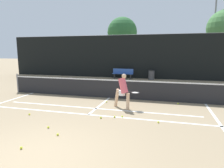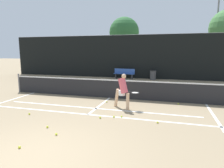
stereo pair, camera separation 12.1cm
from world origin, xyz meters
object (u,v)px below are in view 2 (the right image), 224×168
at_px(player_practicing, 123,90).
at_px(trash_bin, 153,75).
at_px(parked_car, 148,68).
at_px(courtside_bench, 124,73).

distance_m(player_practicing, trash_bin, 8.85).
bearing_deg(parked_car, trash_bin, -78.70).
height_order(courtside_bench, trash_bin, courtside_bench).
bearing_deg(trash_bin, player_practicing, -93.29).
distance_m(courtside_bench, parked_car, 4.57).
bearing_deg(player_practicing, courtside_bench, 131.19).
relative_size(courtside_bench, parked_car, 0.44).
relative_size(player_practicing, trash_bin, 1.83).
bearing_deg(courtside_bench, player_practicing, -74.51).
height_order(trash_bin, parked_car, parked_car).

